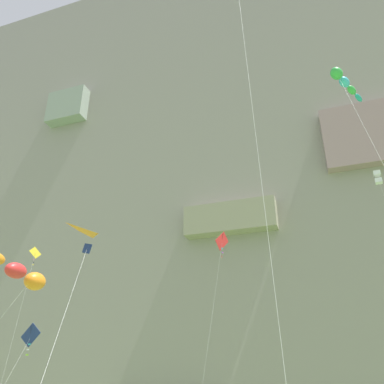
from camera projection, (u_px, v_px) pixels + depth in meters
cliff_face at (247, 162)px, 80.10m from camera, size 180.00×33.30×83.90m
kite_windsock_high_left at (344, 82)px, 23.51m from camera, size 2.94×8.20×18.34m
kite_diamond_mid_right at (30, 336)px, 41.48m from camera, size 3.25×6.03×7.76m
kite_diamond_near_cliff at (222, 243)px, 48.49m from camera, size 2.10×5.68×18.84m
kite_box_high_center at (378, 178)px, 45.11m from camera, size 2.55×4.10×23.70m
kite_diamond_front_field at (34, 258)px, 53.54m from camera, size 2.90×5.37×18.77m
kite_windsock_high_right at (18, 272)px, 20.94m from camera, size 3.72×7.02×7.93m
kite_delta_mid_left at (96, 247)px, 18.91m from camera, size 2.59×6.45×8.14m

